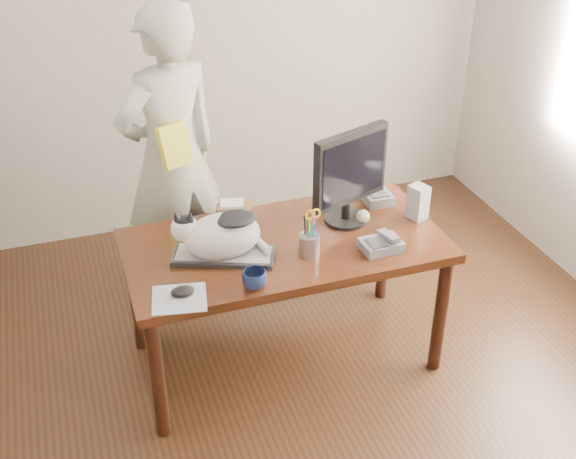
{
  "coord_description": "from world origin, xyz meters",
  "views": [
    {
      "loc": [
        -0.97,
        -2.3,
        2.68
      ],
      "look_at": [
        0.0,
        0.55,
        0.85
      ],
      "focal_mm": 45.0,
      "sensor_mm": 36.0,
      "label": 1
    }
  ],
  "objects_px": {
    "calculator": "(376,196)",
    "person": "(171,158)",
    "speaker": "(418,202)",
    "book_stack": "(234,209)",
    "coffee_mug": "(254,279)",
    "keyboard": "(224,256)",
    "phone": "(382,244)",
    "pen_cup": "(310,242)",
    "baseball": "(363,216)",
    "mouse": "(182,291)",
    "monitor": "(350,173)",
    "cat": "(219,234)",
    "desk": "(280,258)"
  },
  "relations": [
    {
      "from": "mouse",
      "to": "keyboard",
      "type": "bearing_deg",
      "value": 54.14
    },
    {
      "from": "coffee_mug",
      "to": "phone",
      "type": "bearing_deg",
      "value": 8.95
    },
    {
      "from": "keyboard",
      "to": "pen_cup",
      "type": "xyz_separation_m",
      "value": [
        0.4,
        -0.1,
        0.06
      ]
    },
    {
      "from": "pen_cup",
      "to": "book_stack",
      "type": "xyz_separation_m",
      "value": [
        -0.25,
        0.49,
        -0.04
      ]
    },
    {
      "from": "coffee_mug",
      "to": "calculator",
      "type": "distance_m",
      "value": 1.04
    },
    {
      "from": "baseball",
      "to": "desk",
      "type": "bearing_deg",
      "value": 176.02
    },
    {
      "from": "speaker",
      "to": "keyboard",
      "type": "bearing_deg",
      "value": 162.81
    },
    {
      "from": "monitor",
      "to": "pen_cup",
      "type": "bearing_deg",
      "value": -162.98
    },
    {
      "from": "person",
      "to": "book_stack",
      "type": "bearing_deg",
      "value": 92.83
    },
    {
      "from": "monitor",
      "to": "cat",
      "type": "bearing_deg",
      "value": 169.37
    },
    {
      "from": "phone",
      "to": "baseball",
      "type": "relative_size",
      "value": 2.83
    },
    {
      "from": "pen_cup",
      "to": "speaker",
      "type": "bearing_deg",
      "value": 12.79
    },
    {
      "from": "coffee_mug",
      "to": "monitor",
      "type": "bearing_deg",
      "value": 32.65
    },
    {
      "from": "mouse",
      "to": "calculator",
      "type": "relative_size",
      "value": 0.6
    },
    {
      "from": "desk",
      "to": "keyboard",
      "type": "distance_m",
      "value": 0.39
    },
    {
      "from": "monitor",
      "to": "baseball",
      "type": "height_order",
      "value": "monitor"
    },
    {
      "from": "cat",
      "to": "keyboard",
      "type": "bearing_deg",
      "value": 8.36
    },
    {
      "from": "pen_cup",
      "to": "desk",
      "type": "bearing_deg",
      "value": 108.98
    },
    {
      "from": "baseball",
      "to": "coffee_mug",
      "type": "bearing_deg",
      "value": -151.93
    },
    {
      "from": "coffee_mug",
      "to": "calculator",
      "type": "height_order",
      "value": "coffee_mug"
    },
    {
      "from": "monitor",
      "to": "coffee_mug",
      "type": "relative_size",
      "value": 4.51
    },
    {
      "from": "cat",
      "to": "person",
      "type": "relative_size",
      "value": 0.26
    },
    {
      "from": "book_stack",
      "to": "keyboard",
      "type": "bearing_deg",
      "value": -89.85
    },
    {
      "from": "book_stack",
      "to": "person",
      "type": "bearing_deg",
      "value": 138.07
    },
    {
      "from": "cat",
      "to": "monitor",
      "type": "distance_m",
      "value": 0.74
    },
    {
      "from": "speaker",
      "to": "person",
      "type": "height_order",
      "value": "person"
    },
    {
      "from": "coffee_mug",
      "to": "keyboard",
      "type": "bearing_deg",
      "value": 104.6
    },
    {
      "from": "speaker",
      "to": "book_stack",
      "type": "relative_size",
      "value": 0.81
    },
    {
      "from": "calculator",
      "to": "coffee_mug",
      "type": "bearing_deg",
      "value": -145.78
    },
    {
      "from": "coffee_mug",
      "to": "book_stack",
      "type": "distance_m",
      "value": 0.68
    },
    {
      "from": "mouse",
      "to": "speaker",
      "type": "distance_m",
      "value": 1.35
    },
    {
      "from": "calculator",
      "to": "person",
      "type": "relative_size",
      "value": 0.11
    },
    {
      "from": "desk",
      "to": "baseball",
      "type": "relative_size",
      "value": 22.28
    },
    {
      "from": "cat",
      "to": "book_stack",
      "type": "distance_m",
      "value": 0.44
    },
    {
      "from": "keyboard",
      "to": "monitor",
      "type": "xyz_separation_m",
      "value": [
        0.7,
        0.12,
        0.27
      ]
    },
    {
      "from": "keyboard",
      "to": "book_stack",
      "type": "xyz_separation_m",
      "value": [
        0.16,
        0.39,
        0.02
      ]
    },
    {
      "from": "mouse",
      "to": "phone",
      "type": "distance_m",
      "value": 1.01
    },
    {
      "from": "baseball",
      "to": "person",
      "type": "bearing_deg",
      "value": 137.29
    },
    {
      "from": "cat",
      "to": "person",
      "type": "height_order",
      "value": "person"
    },
    {
      "from": "desk",
      "to": "pen_cup",
      "type": "relative_size",
      "value": 6.38
    },
    {
      "from": "speaker",
      "to": "baseball",
      "type": "relative_size",
      "value": 2.6
    },
    {
      "from": "mouse",
      "to": "coffee_mug",
      "type": "height_order",
      "value": "coffee_mug"
    },
    {
      "from": "person",
      "to": "baseball",
      "type": "bearing_deg",
      "value": 114.36
    },
    {
      "from": "book_stack",
      "to": "calculator",
      "type": "xyz_separation_m",
      "value": [
        0.78,
        -0.1,
        -0.0
      ]
    },
    {
      "from": "pen_cup",
      "to": "coffee_mug",
      "type": "distance_m",
      "value": 0.38
    },
    {
      "from": "desk",
      "to": "monitor",
      "type": "relative_size",
      "value": 3.12
    },
    {
      "from": "mouse",
      "to": "calculator",
      "type": "xyz_separation_m",
      "value": [
        1.19,
        0.53,
        0.0
      ]
    },
    {
      "from": "monitor",
      "to": "mouse",
      "type": "bearing_deg",
      "value": -179.33
    },
    {
      "from": "keyboard",
      "to": "baseball",
      "type": "height_order",
      "value": "baseball"
    },
    {
      "from": "mouse",
      "to": "baseball",
      "type": "bearing_deg",
      "value": 28.58
    }
  ]
}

